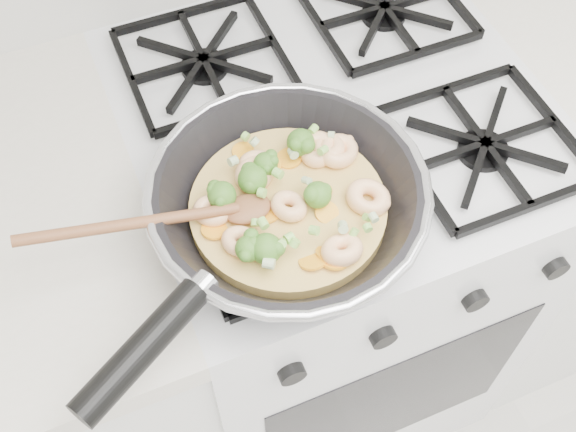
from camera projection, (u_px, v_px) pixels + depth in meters
name	position (u px, v px, depth m)	size (l,w,h in m)	color
stove	(324.00, 262.00, 1.39)	(0.60, 0.60, 0.92)	silver
skillet	(285.00, 203.00, 0.85)	(0.48, 0.36, 0.09)	black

